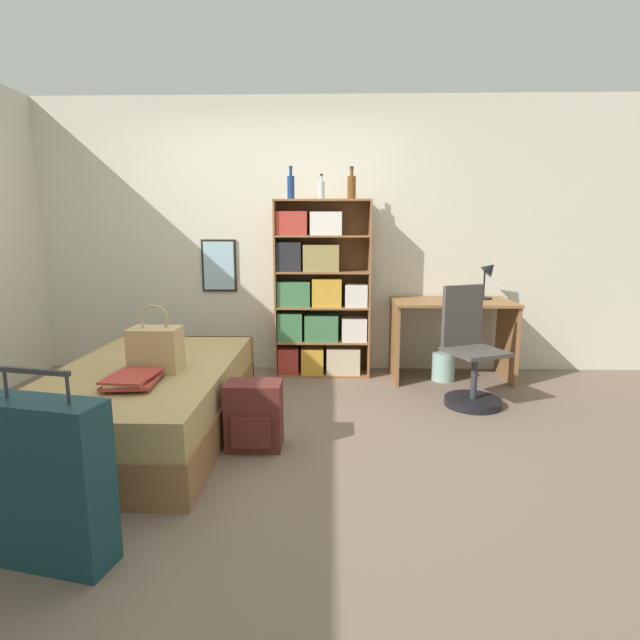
% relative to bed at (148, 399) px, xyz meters
% --- Properties ---
extents(ground_plane, '(14.00, 14.00, 0.00)m').
position_rel_bed_xyz_m(ground_plane, '(0.74, -0.02, -0.23)').
color(ground_plane, '#756051').
extents(wall_back, '(10.00, 0.09, 2.60)m').
position_rel_bed_xyz_m(wall_back, '(0.74, 1.65, 1.07)').
color(wall_back, beige).
rests_on(wall_back, ground_plane).
extents(bed, '(1.15, 2.02, 0.46)m').
position_rel_bed_xyz_m(bed, '(0.00, 0.00, 0.00)').
color(bed, olive).
rests_on(bed, ground_plane).
extents(handbag, '(0.32, 0.22, 0.44)m').
position_rel_bed_xyz_m(handbag, '(0.12, -0.11, 0.38)').
color(handbag, tan).
rests_on(handbag, bed).
extents(book_stack_on_bed, '(0.32, 0.39, 0.07)m').
position_rel_bed_xyz_m(book_stack_on_bed, '(0.08, -0.43, 0.27)').
color(book_stack_on_bed, '#B2382D').
rests_on(book_stack_on_bed, bed).
extents(suitcase, '(0.56, 0.29, 0.84)m').
position_rel_bed_xyz_m(suitcase, '(0.10, -1.39, 0.13)').
color(suitcase, '#143842').
rests_on(suitcase, ground_plane).
extents(bookcase, '(0.89, 0.34, 1.64)m').
position_rel_bed_xyz_m(bookcase, '(1.13, 1.42, 0.52)').
color(bookcase, olive).
rests_on(bookcase, ground_plane).
extents(bottle_green, '(0.07, 0.07, 0.30)m').
position_rel_bed_xyz_m(bottle_green, '(0.88, 1.39, 1.53)').
color(bottle_green, navy).
rests_on(bottle_green, bookcase).
extents(bottle_brown, '(0.06, 0.06, 0.23)m').
position_rel_bed_xyz_m(bottle_brown, '(1.16, 1.40, 1.50)').
color(bottle_brown, '#B7BCC1').
rests_on(bottle_brown, bookcase).
extents(bottle_clear, '(0.08, 0.08, 0.29)m').
position_rel_bed_xyz_m(bottle_clear, '(1.43, 1.38, 1.53)').
color(bottle_clear, brown).
rests_on(bottle_clear, bookcase).
extents(desk, '(1.08, 0.61, 0.74)m').
position_rel_bed_xyz_m(desk, '(2.36, 1.29, 0.28)').
color(desk, olive).
rests_on(desk, ground_plane).
extents(desk_lamp, '(0.21, 0.16, 0.37)m').
position_rel_bed_xyz_m(desk_lamp, '(2.71, 1.40, 0.74)').
color(desk_lamp, black).
rests_on(desk_lamp, desk).
extents(desk_chair, '(0.53, 0.53, 0.94)m').
position_rel_bed_xyz_m(desk_chair, '(2.36, 0.60, 0.08)').
color(desk_chair, black).
rests_on(desk_chair, ground_plane).
extents(backpack, '(0.35, 0.26, 0.43)m').
position_rel_bed_xyz_m(backpack, '(0.77, -0.27, -0.01)').
color(backpack, '#56231E').
rests_on(backpack, ground_plane).
extents(waste_bin, '(0.21, 0.21, 0.26)m').
position_rel_bed_xyz_m(waste_bin, '(2.29, 1.23, -0.09)').
color(waste_bin, '#99C1B2').
rests_on(waste_bin, ground_plane).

